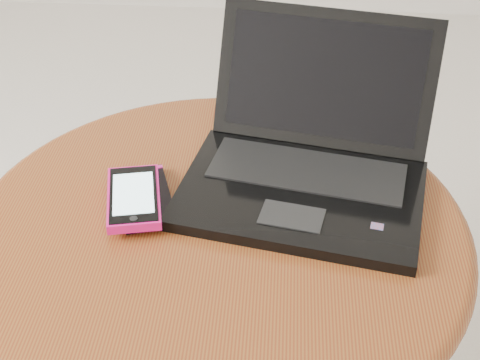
{
  "coord_description": "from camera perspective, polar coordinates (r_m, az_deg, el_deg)",
  "views": [
    {
      "loc": [
        0.03,
        -0.65,
        1.11
      ],
      "look_at": [
        -0.01,
        0.05,
        0.59
      ],
      "focal_mm": 51.93,
      "sensor_mm": 36.0,
      "label": 1
    }
  ],
  "objects": [
    {
      "name": "table",
      "position": [
        0.98,
        -1.75,
        -8.42
      ],
      "size": [
        0.66,
        0.66,
        0.53
      ],
      "color": "#502E13",
      "rests_on": "ground"
    },
    {
      "name": "laptop",
      "position": [
        0.96,
        5.59,
        1.7
      ],
      "size": [
        0.37,
        0.36,
        0.2
      ],
      "color": "black",
      "rests_on": "table"
    },
    {
      "name": "phone_black",
      "position": [
        0.94,
        -7.81,
        -1.44
      ],
      "size": [
        0.1,
        0.14,
        0.01
      ],
      "color": "black",
      "rests_on": "table"
    },
    {
      "name": "phone_pink",
      "position": [
        0.92,
        -8.73,
        -1.43
      ],
      "size": [
        0.09,
        0.14,
        0.02
      ],
      "color": "#E91379",
      "rests_on": "phone_black"
    }
  ]
}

